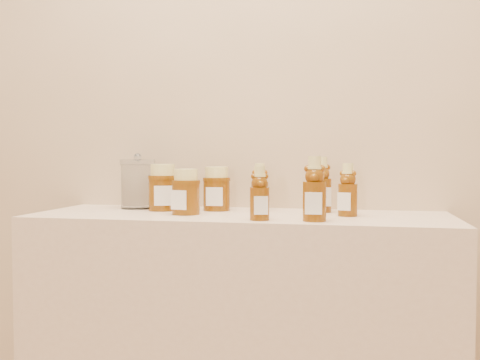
% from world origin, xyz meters
% --- Properties ---
extents(wall_back, '(3.50, 0.02, 2.70)m').
position_xyz_m(wall_back, '(0.00, 1.75, 1.35)').
color(wall_back, tan).
rests_on(wall_back, ground).
extents(bear_bottle_back_left, '(0.06, 0.06, 0.16)m').
position_xyz_m(bear_bottle_back_left, '(0.04, 1.66, 0.98)').
color(bear_bottle_back_left, '#592C07').
rests_on(bear_bottle_back_left, display_table).
extents(bear_bottle_back_mid, '(0.08, 0.08, 0.19)m').
position_xyz_m(bear_bottle_back_mid, '(0.23, 1.65, 0.99)').
color(bear_bottle_back_mid, '#592C07').
rests_on(bear_bottle_back_mid, display_table).
extents(bear_bottle_back_right, '(0.07, 0.07, 0.17)m').
position_xyz_m(bear_bottle_back_right, '(0.31, 1.56, 0.98)').
color(bear_bottle_back_right, '#592C07').
rests_on(bear_bottle_back_right, display_table).
extents(bear_bottle_front_left, '(0.07, 0.07, 0.16)m').
position_xyz_m(bear_bottle_front_left, '(0.08, 1.42, 0.98)').
color(bear_bottle_front_left, '#592C07').
rests_on(bear_bottle_front_left, display_table).
extents(bear_bottle_front_right, '(0.07, 0.07, 0.19)m').
position_xyz_m(bear_bottle_front_right, '(0.22, 1.43, 0.99)').
color(bear_bottle_front_right, '#592C07').
rests_on(bear_bottle_front_right, display_table).
extents(honey_jar_left, '(0.12, 0.12, 0.14)m').
position_xyz_m(honey_jar_left, '(-0.25, 1.61, 0.97)').
color(honey_jar_left, '#592C07').
rests_on(honey_jar_left, display_table).
extents(honey_jar_back, '(0.09, 0.09, 0.13)m').
position_xyz_m(honey_jar_back, '(-0.09, 1.64, 0.97)').
color(honey_jar_back, '#592C07').
rests_on(honey_jar_back, display_table).
extents(honey_jar_front, '(0.10, 0.10, 0.13)m').
position_xyz_m(honey_jar_front, '(-0.15, 1.51, 0.97)').
color(honey_jar_front, '#592C07').
rests_on(honey_jar_front, display_table).
extents(glass_canister, '(0.15, 0.15, 0.17)m').
position_xyz_m(glass_canister, '(-0.36, 1.65, 0.99)').
color(glass_canister, white).
rests_on(glass_canister, display_table).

